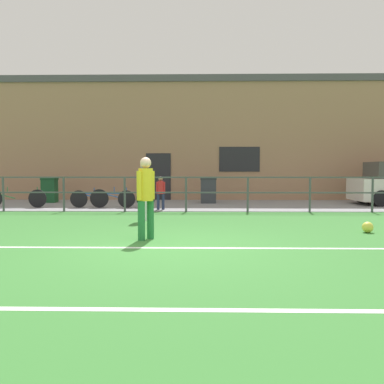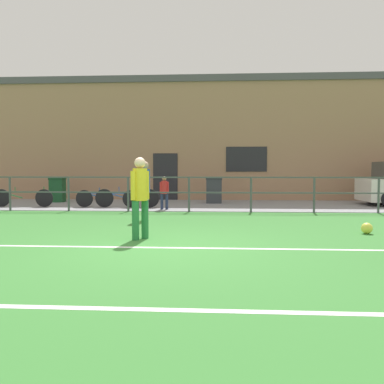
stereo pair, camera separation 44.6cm
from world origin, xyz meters
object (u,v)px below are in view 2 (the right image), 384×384
object	(u,v)px
player_striker	(140,193)
bicycle_parked_3	(107,198)
bicycle_parked_2	(127,198)
trash_bin_1	(58,190)
trash_bin_0	(214,190)
spectator_child	(164,191)
soccer_ball_match	(367,228)
player_winger	(145,187)
bicycle_parked_1	(23,198)

from	to	relation	value
player_striker	bicycle_parked_3	xyz separation A→B (m)	(-2.42, 6.39, -0.58)
bicycle_parked_2	trash_bin_1	bearing A→B (deg)	147.10
bicycle_parked_2	trash_bin_0	world-z (taller)	trash_bin_0
spectator_child	bicycle_parked_2	size ratio (longest dim) A/B	0.49
player_striker	bicycle_parked_3	size ratio (longest dim) A/B	0.70
player_striker	trash_bin_1	bearing A→B (deg)	-109.92
bicycle_parked_3	trash_bin_1	size ratio (longest dim) A/B	2.30
spectator_child	trash_bin_0	bearing A→B (deg)	-129.28
soccer_ball_match	bicycle_parked_3	size ratio (longest dim) A/B	0.10
bicycle_parked_3	trash_bin_0	bearing A→B (deg)	28.86
bicycle_parked_2	trash_bin_0	xyz separation A→B (m)	(3.10, 2.10, 0.17)
player_striker	trash_bin_0	bearing A→B (deg)	-150.08
spectator_child	soccer_ball_match	bearing A→B (deg)	128.52
bicycle_parked_2	trash_bin_1	distance (m)	4.10
player_winger	spectator_child	world-z (taller)	player_winger
soccer_ball_match	bicycle_parked_2	size ratio (longest dim) A/B	0.10
spectator_child	bicycle_parked_2	distance (m)	1.59
bicycle_parked_1	bicycle_parked_3	xyz separation A→B (m)	(3.14, -0.00, -0.01)
player_winger	bicycle_parked_2	bearing A→B (deg)	24.22
player_winger	spectator_child	xyz separation A→B (m)	(0.16, 2.78, -0.25)
player_winger	bicycle_parked_1	bearing A→B (deg)	60.17
bicycle_parked_2	spectator_child	bearing A→B (deg)	-23.33
player_winger	bicycle_parked_3	distance (m)	3.97
player_striker	bicycle_parked_2	bearing A→B (deg)	-125.80
spectator_child	trash_bin_1	distance (m)	5.64
player_striker	trash_bin_0	size ratio (longest dim) A/B	1.58
player_striker	trash_bin_1	size ratio (longest dim) A/B	1.60
player_striker	bicycle_parked_1	size ratio (longest dim) A/B	0.72
bicycle_parked_2	soccer_ball_match	bearing A→B (deg)	-40.07
bicycle_parked_2	trash_bin_1	world-z (taller)	trash_bin_1
bicycle_parked_1	trash_bin_1	world-z (taller)	trash_bin_1
player_striker	trash_bin_0	xyz separation A→B (m)	(1.39, 8.49, -0.38)
player_striker	bicycle_parked_1	distance (m)	8.49
bicycle_parked_1	bicycle_parked_3	world-z (taller)	bicycle_parked_1
bicycle_parked_1	bicycle_parked_3	size ratio (longest dim) A/B	0.96
bicycle_parked_3	trash_bin_0	size ratio (longest dim) A/B	2.27
trash_bin_1	player_winger	bearing A→B (deg)	-50.07
bicycle_parked_1	trash_bin_1	size ratio (longest dim) A/B	2.21
player_striker	soccer_ball_match	size ratio (longest dim) A/B	6.76
trash_bin_0	player_winger	bearing A→B (deg)	-108.45
bicycle_parked_2	player_winger	bearing A→B (deg)	-69.56
bicycle_parked_2	bicycle_parked_3	bearing A→B (deg)	-180.00
player_striker	spectator_child	distance (m)	5.79
spectator_child	bicycle_parked_2	world-z (taller)	spectator_child
bicycle_parked_1	bicycle_parked_3	bearing A→B (deg)	-0.00
player_winger	bicycle_parked_1	xyz separation A→B (m)	(-5.11, 3.40, -0.55)
soccer_ball_match	trash_bin_1	world-z (taller)	trash_bin_1
trash_bin_0	trash_bin_1	world-z (taller)	trash_bin_0
spectator_child	bicycle_parked_1	xyz separation A→B (m)	(-5.28, 0.62, -0.30)
player_winger	bicycle_parked_1	world-z (taller)	player_winger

